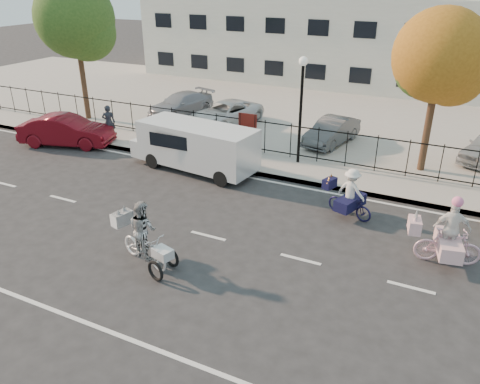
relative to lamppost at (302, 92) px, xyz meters
The scene contains 20 objects.
ground 7.50m from the lamppost, 94.21° to the right, with size 120.00×120.00×0.00m, color #333334.
road_markings 7.49m from the lamppost, 94.21° to the right, with size 60.00×9.52×0.01m, color silver, non-canonical shape.
curb 3.54m from the lamppost, 105.95° to the right, with size 60.00×0.10×0.15m, color #A8A399.
sidewalk 3.16m from the lamppost, 125.54° to the right, with size 60.00×2.20×0.15m, color #A8A399.
parking_lot 8.76m from the lamppost, 93.49° to the left, with size 60.00×15.60×0.15m, color #A8A399.
iron_fence 2.30m from the lamppost, 141.34° to the left, with size 58.00×0.06×1.50m, color black, non-canonical shape.
building 18.21m from the lamppost, 91.57° to the left, with size 34.00×10.00×6.00m, color silver.
lamppost is the anchor object (origin of this frame).
street_sign 2.90m from the lamppost, behind, with size 0.85×0.06×1.80m.
zebra_trike 9.24m from the lamppost, 98.70° to the right, with size 2.21×1.29×1.90m.
unicorn_bike 8.38m from the lamppost, 40.14° to the right, with size 2.07×1.47×2.04m.
bull_bike 5.31m from the lamppost, 49.67° to the right, with size 1.87×1.32×1.69m.
white_van 4.75m from the lamppost, 147.47° to the right, with size 5.57×2.40×1.91m.
red_sedan 11.12m from the lamppost, 167.77° to the right, with size 1.50×4.30×1.42m, color #5D0A13.
pedestrian 9.43m from the lamppost, behind, with size 0.60×0.39×1.64m, color black.
lot_car_a 9.62m from the lamppost, 153.98° to the left, with size 1.67×4.11×1.19m, color #97999E.
lot_car_b 6.66m from the lamppost, 146.86° to the left, with size 2.02×4.38×1.22m, color silver.
lot_car_c 3.82m from the lamppost, 78.57° to the left, with size 1.25×3.59×1.18m, color #45494C.
tree_west 12.69m from the lamppost, behind, with size 4.00×4.00×7.33m.
tree_mid 5.28m from the lamppost, 16.57° to the left, with size 3.51×3.48×6.38m.
Camera 1 is at (6.34, -10.81, 7.34)m, focal length 35.00 mm.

